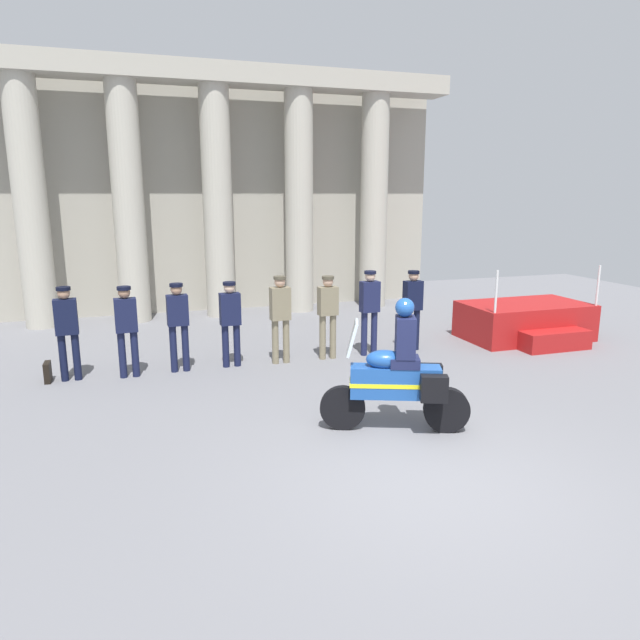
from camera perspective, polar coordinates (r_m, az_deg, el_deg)
name	(u,v)px	position (r m, az deg, el deg)	size (l,w,h in m)	color
ground_plane	(430,478)	(7.10, 10.84, -15.19)	(28.00, 28.00, 0.00)	slate
colonnade_backdrop	(214,183)	(16.19, -10.49, 13.28)	(13.01, 1.63, 6.61)	#A49F91
reviewing_stand	(526,322)	(13.93, 19.84, -0.20)	(2.80, 2.11, 1.73)	#A51919
officer_in_row_0	(67,326)	(11.00, -23.88, -0.54)	(0.39, 0.24, 1.69)	black
officer_in_row_1	(126,324)	(10.81, -18.70, -0.41)	(0.39, 0.24, 1.67)	#141938
officer_in_row_2	(178,320)	(10.90, -13.94, 0.01)	(0.39, 0.24, 1.67)	#141938
officer_in_row_3	(230,317)	(11.02, -8.91, 0.28)	(0.39, 0.24, 1.65)	#141938
officer_in_row_4	(280,312)	(11.13, -3.97, 0.76)	(0.39, 0.24, 1.73)	#7A7056
officer_in_row_5	(328,310)	(11.41, 0.79, 0.96)	(0.39, 0.24, 1.68)	#7A7056
officer_in_row_6	(370,306)	(11.72, 4.96, 1.42)	(0.39, 0.24, 1.75)	#191E42
officer_in_row_7	(413,304)	(12.21, 9.20, 1.61)	(0.39, 0.24, 1.70)	black
motorcycle_with_rider	(400,377)	(8.03, 8.00, -5.60)	(1.99, 1.01, 1.90)	black
briefcase_on_ground	(48,372)	(11.26, -25.46, -4.71)	(0.10, 0.32, 0.36)	black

